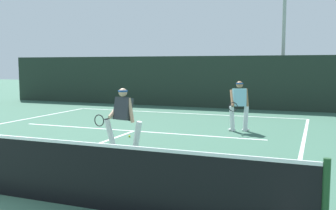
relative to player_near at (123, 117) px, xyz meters
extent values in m
cube|color=white|center=(-1.09, 7.84, -0.88)|extent=(10.60, 0.10, 0.01)
cube|color=white|center=(-1.09, 2.83, -0.88)|extent=(8.64, 0.10, 0.01)
cube|color=white|center=(-1.09, -0.44, -0.88)|extent=(0.10, 6.40, 0.01)
cylinder|color=#1E4723|center=(4.67, -3.64, -0.34)|extent=(0.09, 0.09, 1.08)
cylinder|color=silver|center=(0.41, -0.05, -0.48)|extent=(0.31, 0.19, 0.82)
cylinder|color=silver|center=(-0.40, 0.07, -0.48)|extent=(0.38, 0.20, 0.81)
ellipsoid|color=white|center=(0.41, -0.05, -0.84)|extent=(0.27, 0.15, 0.09)
ellipsoid|color=white|center=(-0.40, 0.07, -0.84)|extent=(0.27, 0.15, 0.09)
cube|color=#2D3338|center=(0.01, 0.01, 0.21)|extent=(0.46, 0.41, 0.60)
cylinder|color=tan|center=(0.24, -0.02, 0.18)|extent=(0.22, 0.12, 0.62)
cylinder|color=tan|center=(-0.22, 0.04, 0.18)|extent=(0.18, 0.57, 0.44)
sphere|color=tan|center=(0.01, 0.01, 0.61)|extent=(0.22, 0.22, 0.22)
cylinder|color=#19478C|center=(0.01, 0.01, 0.65)|extent=(0.26, 0.26, 0.04)
cylinder|color=black|center=(-0.31, -0.20, -0.04)|extent=(0.07, 0.26, 0.03)
torus|color=black|center=(-0.36, -0.53, -0.04)|extent=(0.29, 0.07, 0.29)
cylinder|color=silver|center=(2.35, 4.15, -0.47)|extent=(0.22, 0.20, 0.83)
cylinder|color=silver|center=(1.93, 4.00, -0.47)|extent=(0.24, 0.21, 0.84)
ellipsoid|color=white|center=(2.35, 4.15, -0.84)|extent=(0.28, 0.19, 0.09)
ellipsoid|color=white|center=(1.93, 4.00, -0.84)|extent=(0.28, 0.19, 0.09)
cube|color=#8CCCE0|center=(2.14, 4.08, 0.24)|extent=(0.49, 0.39, 0.59)
cylinder|color=#9E704C|center=(2.37, 4.16, 0.21)|extent=(0.18, 0.15, 0.64)
cylinder|color=#9E704C|center=(1.92, 4.00, 0.21)|extent=(0.26, 0.49, 0.55)
sphere|color=#9E704C|center=(2.14, 4.08, 0.65)|extent=(0.22, 0.22, 0.22)
cylinder|color=#19478C|center=(2.14, 4.08, 0.69)|extent=(0.31, 0.31, 0.04)
cylinder|color=black|center=(1.96, 3.74, -0.01)|extent=(0.12, 0.26, 0.03)
torus|color=black|center=(2.07, 3.42, -0.01)|extent=(0.28, 0.12, 0.29)
sphere|color=#D1E033|center=(-0.73, 1.80, -0.85)|extent=(0.07, 0.07, 0.07)
sphere|color=#D1E033|center=(1.53, -1.97, -0.85)|extent=(0.07, 0.07, 0.07)
cube|color=#1F2D24|center=(-1.09, 10.51, 0.43)|extent=(23.24, 0.12, 2.62)
cylinder|color=#9EA39E|center=(2.85, 11.61, 2.89)|extent=(0.18, 0.18, 7.54)
camera|label=1|loc=(4.53, -8.55, 1.31)|focal=41.45mm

